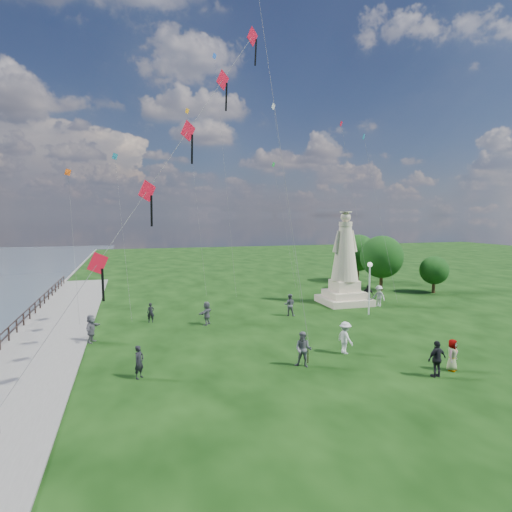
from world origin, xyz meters
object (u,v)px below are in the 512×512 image
object	(u,v)px
person_8	(379,296)
person_11	(207,313)
person_4	(452,355)
person_7	(290,305)
person_3	(437,359)
person_9	(368,294)
person_0	(139,362)
person_5	(91,328)
person_6	(151,313)
person_1	(303,349)
person_2	(345,338)
lamppost	(370,277)
statue	(345,269)

from	to	relation	value
person_8	person_11	size ratio (longest dim) A/B	1.07
person_4	person_8	bearing A→B (deg)	38.90
person_7	person_3	bearing A→B (deg)	124.60
person_9	person_0	bearing A→B (deg)	-102.12
person_9	person_11	bearing A→B (deg)	-122.20
person_9	person_4	bearing A→B (deg)	-60.11
person_5	person_6	world-z (taller)	person_5
person_9	person_7	bearing A→B (deg)	-119.07
person_1	person_6	world-z (taller)	person_1
person_7	person_8	bearing A→B (deg)	-147.52
person_2	person_4	size ratio (longest dim) A/B	1.13
person_5	person_3	bearing A→B (deg)	-103.01
lamppost	person_4	world-z (taller)	lamppost
lamppost	person_3	bearing A→B (deg)	-107.11
person_1	person_3	size ratio (longest dim) A/B	1.03
person_5	person_4	bearing A→B (deg)	-99.77
person_8	lamppost	bearing A→B (deg)	-69.94
person_7	person_8	world-z (taller)	person_8
person_8	person_2	bearing A→B (deg)	-65.35
person_1	person_11	world-z (taller)	person_1
person_5	person_6	size ratio (longest dim) A/B	1.22
person_0	person_2	world-z (taller)	person_2
lamppost	person_1	xyz separation A→B (m)	(-9.84, -9.71, -2.16)
person_1	person_3	distance (m)	6.69
person_3	person_9	size ratio (longest dim) A/B	1.04
person_6	person_9	bearing A→B (deg)	9.52
person_2	person_6	bearing A→B (deg)	34.30
statue	person_3	size ratio (longest dim) A/B	4.53
statue	person_0	distance (m)	22.99
statue	person_2	world-z (taller)	statue
person_6	person_0	bearing A→B (deg)	-89.64
person_5	lamppost	bearing A→B (deg)	-65.10
person_9	person_2	bearing A→B (deg)	-79.76
lamppost	person_3	world-z (taller)	lamppost
person_3	person_5	bearing A→B (deg)	-39.51
person_4	person_11	xyz separation A→B (m)	(-10.67, 12.97, 0.04)
person_9	person_3	bearing A→B (deg)	-63.95
statue	person_3	xyz separation A→B (m)	(-4.18, -17.51, -2.26)
person_8	person_7	bearing A→B (deg)	-108.14
statue	person_0	bearing A→B (deg)	-143.31
person_5	person_7	xyz separation A→B (m)	(14.75, 3.24, -0.01)
person_3	person_9	xyz separation A→B (m)	(6.11, 16.66, -0.04)
person_2	person_6	world-z (taller)	person_2
person_2	statue	bearing A→B (deg)	-38.01
person_6	person_3	bearing A→B (deg)	-43.54
person_3	person_4	size ratio (longest dim) A/B	1.12
person_2	person_7	distance (m)	9.81
person_4	person_6	bearing A→B (deg)	102.40
person_0	person_1	xyz separation A→B (m)	(8.45, -0.83, 0.12)
person_2	person_7	size ratio (longest dim) A/B	1.06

